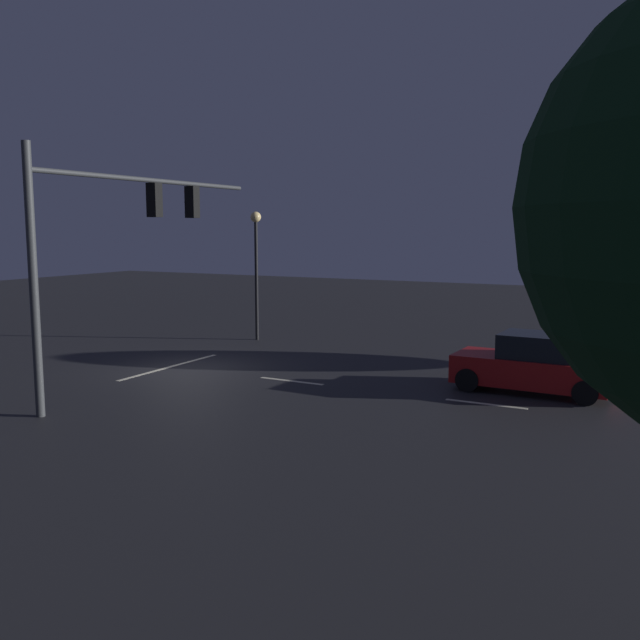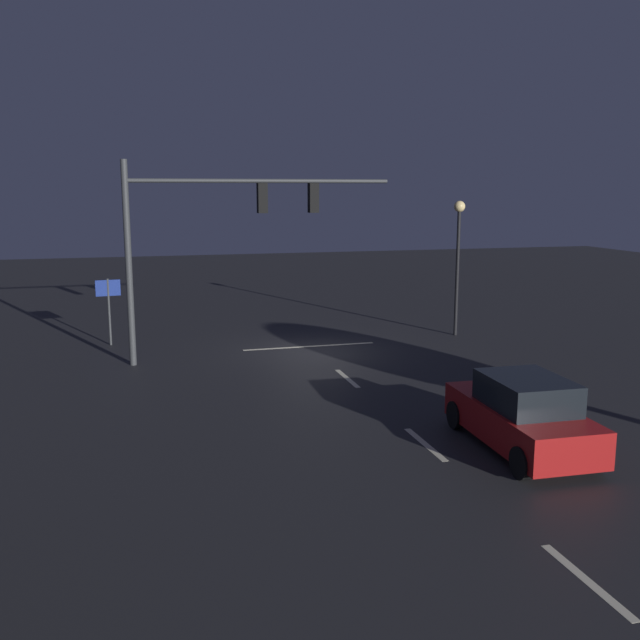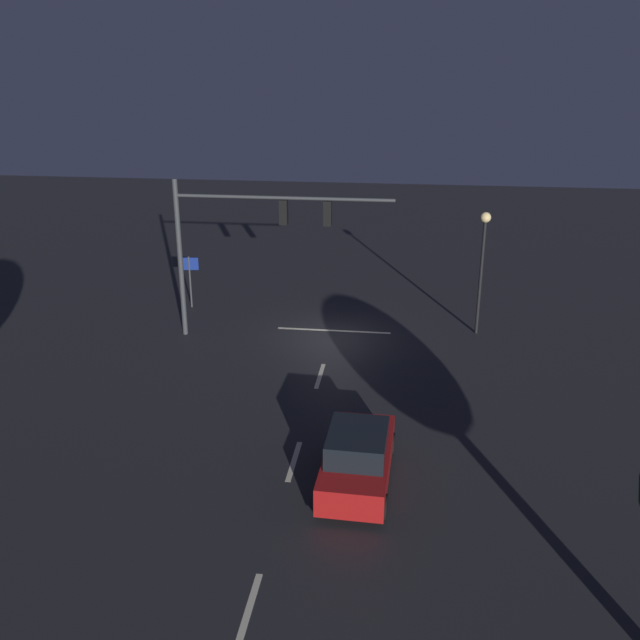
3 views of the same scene
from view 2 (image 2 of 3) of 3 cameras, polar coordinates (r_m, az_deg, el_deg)
The scene contains 9 objects.
ground_plane at distance 25.84m, azimuth -0.45°, elevation -2.48°, with size 80.00×80.00×0.00m, color #232326.
traffic_signal_assembly at distance 24.12m, azimuth -8.28°, elevation 7.84°, with size 9.01×0.47×6.73m.
lane_dash_far at distance 22.11m, azimuth 2.20°, elevation -4.70°, with size 2.20×0.16×0.01m, color beige.
lane_dash_mid at distance 16.75m, azimuth 8.44°, elevation -9.82°, with size 2.20×0.16×0.01m, color beige.
lane_dash_near at distance 12.01m, azimuth 20.61°, elevation -18.95°, with size 2.20×0.16×0.01m, color beige.
stop_bar at distance 26.54m, azimuth -0.86°, elevation -2.13°, with size 5.00×0.16×0.01m, color beige.
car_approaching at distance 16.67m, azimuth 15.91°, elevation -7.34°, with size 2.02×4.42×1.70m.
street_lamp_left_kerb at distance 28.66m, azimuth 11.04°, elevation 6.11°, with size 0.44×0.44×5.35m.
route_sign at distance 27.63m, azimuth -16.62°, elevation 1.76°, with size 0.90×0.17×2.52m.
Camera 2 is at (6.42, 24.36, 5.76)m, focal length 39.86 mm.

